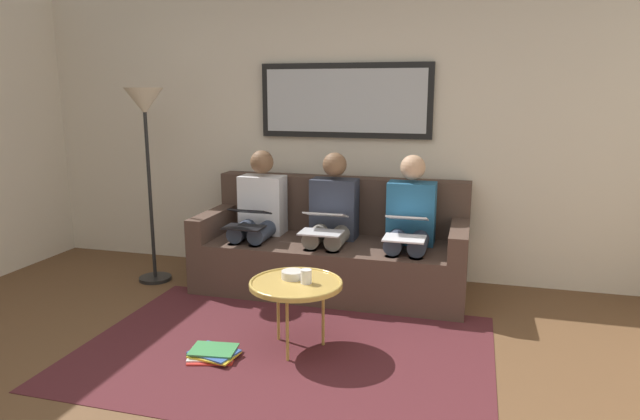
{
  "coord_description": "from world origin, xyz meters",
  "views": [
    {
      "loc": [
        -1.11,
        2.31,
        1.64
      ],
      "look_at": [
        0.0,
        -1.7,
        0.75
      ],
      "focal_mm": 31.58,
      "sensor_mm": 36.0,
      "label": 1
    }
  ],
  "objects_px": {
    "person_middle": "(331,218)",
    "laptop_black": "(247,218)",
    "framed_mirror": "(345,101)",
    "cup": "(306,276)",
    "person_right": "(259,214)",
    "laptop_silver": "(324,222)",
    "magazine_stack": "(213,353)",
    "coffee_table": "(296,284)",
    "laptop_white": "(406,227)",
    "bowl": "(293,275)",
    "person_left": "(410,223)",
    "standing_lamp": "(145,123)",
    "couch": "(333,251)"
  },
  "relations": [
    {
      "from": "framed_mirror",
      "to": "magazine_stack",
      "type": "distance_m",
      "value": 2.44
    },
    {
      "from": "person_left",
      "to": "person_middle",
      "type": "distance_m",
      "value": 0.64
    },
    {
      "from": "laptop_silver",
      "to": "magazine_stack",
      "type": "relative_size",
      "value": 1.04
    },
    {
      "from": "couch",
      "to": "laptop_white",
      "type": "distance_m",
      "value": 0.78
    },
    {
      "from": "person_middle",
      "to": "magazine_stack",
      "type": "height_order",
      "value": "person_middle"
    },
    {
      "from": "person_left",
      "to": "laptop_black",
      "type": "relative_size",
      "value": 3.46
    },
    {
      "from": "laptop_silver",
      "to": "coffee_table",
      "type": "bearing_deg",
      "value": 94.05
    },
    {
      "from": "coffee_table",
      "to": "person_right",
      "type": "distance_m",
      "value": 1.36
    },
    {
      "from": "cup",
      "to": "person_right",
      "type": "distance_m",
      "value": 1.39
    },
    {
      "from": "cup",
      "to": "person_right",
      "type": "bearing_deg",
      "value": -56.08
    },
    {
      "from": "laptop_white",
      "to": "magazine_stack",
      "type": "relative_size",
      "value": 1.12
    },
    {
      "from": "person_left",
      "to": "standing_lamp",
      "type": "relative_size",
      "value": 0.69
    },
    {
      "from": "coffee_table",
      "to": "person_right",
      "type": "height_order",
      "value": "person_right"
    },
    {
      "from": "person_left",
      "to": "framed_mirror",
      "type": "bearing_deg",
      "value": -35.53
    },
    {
      "from": "person_middle",
      "to": "standing_lamp",
      "type": "distance_m",
      "value": 1.74
    },
    {
      "from": "laptop_black",
      "to": "cup",
      "type": "bearing_deg",
      "value": 130.58
    },
    {
      "from": "laptop_white",
      "to": "laptop_black",
      "type": "bearing_deg",
      "value": 0.52
    },
    {
      "from": "standing_lamp",
      "to": "magazine_stack",
      "type": "bearing_deg",
      "value": 133.5
    },
    {
      "from": "person_left",
      "to": "laptop_white",
      "type": "height_order",
      "value": "person_left"
    },
    {
      "from": "coffee_table",
      "to": "laptop_black",
      "type": "distance_m",
      "value": 1.16
    },
    {
      "from": "coffee_table",
      "to": "laptop_silver",
      "type": "height_order",
      "value": "laptop_silver"
    },
    {
      "from": "person_middle",
      "to": "laptop_black",
      "type": "distance_m",
      "value": 0.69
    },
    {
      "from": "laptop_white",
      "to": "standing_lamp",
      "type": "height_order",
      "value": "standing_lamp"
    },
    {
      "from": "framed_mirror",
      "to": "person_right",
      "type": "height_order",
      "value": "framed_mirror"
    },
    {
      "from": "bowl",
      "to": "person_left",
      "type": "height_order",
      "value": "person_left"
    },
    {
      "from": "coffee_table",
      "to": "person_right",
      "type": "xyz_separation_m",
      "value": [
        0.7,
        -1.15,
        0.17
      ]
    },
    {
      "from": "laptop_silver",
      "to": "standing_lamp",
      "type": "height_order",
      "value": "standing_lamp"
    },
    {
      "from": "framed_mirror",
      "to": "laptop_black",
      "type": "height_order",
      "value": "framed_mirror"
    },
    {
      "from": "person_left",
      "to": "cup",
      "type": "bearing_deg",
      "value": 66.11
    },
    {
      "from": "person_middle",
      "to": "couch",
      "type": "bearing_deg",
      "value": -90.0
    },
    {
      "from": "laptop_silver",
      "to": "laptop_black",
      "type": "distance_m",
      "value": 0.64
    },
    {
      "from": "laptop_white",
      "to": "laptop_black",
      "type": "height_order",
      "value": "laptop_white"
    },
    {
      "from": "bowl",
      "to": "person_middle",
      "type": "distance_m",
      "value": 1.09
    },
    {
      "from": "coffee_table",
      "to": "laptop_white",
      "type": "relative_size",
      "value": 1.54
    },
    {
      "from": "bowl",
      "to": "person_middle",
      "type": "relative_size",
      "value": 0.13
    },
    {
      "from": "bowl",
      "to": "laptop_black",
      "type": "bearing_deg",
      "value": -51.65
    },
    {
      "from": "person_middle",
      "to": "laptop_black",
      "type": "xyz_separation_m",
      "value": [
        0.64,
        0.25,
        0.01
      ]
    },
    {
      "from": "cup",
      "to": "laptop_silver",
      "type": "distance_m",
      "value": 0.93
    },
    {
      "from": "laptop_black",
      "to": "person_right",
      "type": "bearing_deg",
      "value": -90.0
    },
    {
      "from": "framed_mirror",
      "to": "laptop_black",
      "type": "bearing_deg",
      "value": 47.71
    },
    {
      "from": "person_middle",
      "to": "magazine_stack",
      "type": "distance_m",
      "value": 1.58
    },
    {
      "from": "couch",
      "to": "person_left",
      "type": "height_order",
      "value": "person_left"
    },
    {
      "from": "coffee_table",
      "to": "person_middle",
      "type": "bearing_deg",
      "value": -86.8
    },
    {
      "from": "coffee_table",
      "to": "laptop_silver",
      "type": "bearing_deg",
      "value": -85.95
    },
    {
      "from": "bowl",
      "to": "laptop_silver",
      "type": "bearing_deg",
      "value": -88.65
    },
    {
      "from": "person_middle",
      "to": "laptop_silver",
      "type": "distance_m",
      "value": 0.24
    },
    {
      "from": "person_left",
      "to": "standing_lamp",
      "type": "height_order",
      "value": "standing_lamp"
    },
    {
      "from": "framed_mirror",
      "to": "bowl",
      "type": "xyz_separation_m",
      "value": [
        -0.02,
        1.54,
        -1.07
      ]
    },
    {
      "from": "cup",
      "to": "laptop_black",
      "type": "distance_m",
      "value": 1.19
    },
    {
      "from": "laptop_silver",
      "to": "person_right",
      "type": "xyz_separation_m",
      "value": [
        0.64,
        -0.24,
        -0.02
      ]
    }
  ]
}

